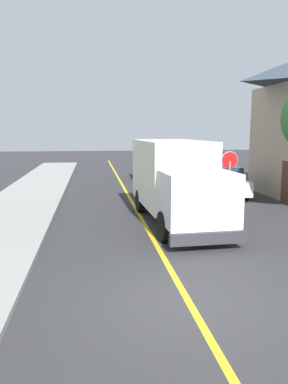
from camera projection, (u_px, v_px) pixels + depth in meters
The scene contains 7 objects.
ground_plane at pixel (190, 304), 7.77m from camera, with size 120.00×120.00×0.00m, color #303033.
centre_line_yellow at pixel (135, 207), 17.54m from camera, with size 0.16×56.00×0.01m, color gold.
box_truck at pixel (175, 178), 14.54m from camera, with size 2.70×7.28×3.20m.
parked_car_near at pixel (157, 181), 20.83m from camera, with size 1.80×4.40×1.67m.
parked_car_mid at pixel (146, 168), 27.76m from camera, with size 2.00×4.48×1.67m.
parked_van_across at pixel (223, 182), 20.48m from camera, with size 2.00×4.48×1.67m.
stop_sign at pixel (230, 169), 17.08m from camera, with size 0.80×0.10×2.65m.
Camera 1 is at (-1.97, -7.07, 3.60)m, focal length 34.58 mm.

